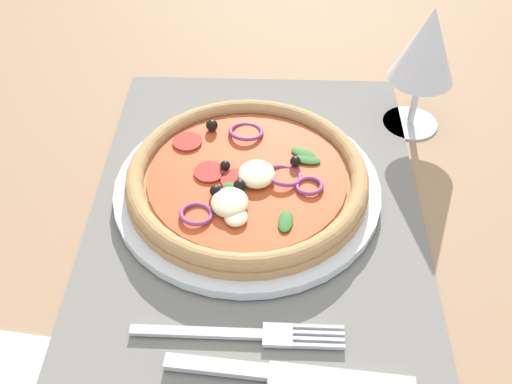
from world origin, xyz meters
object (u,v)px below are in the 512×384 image
at_px(fork, 249,334).
at_px(knife, 291,375).
at_px(plate, 247,188).
at_px(pizza, 247,177).
at_px(wine_glass, 426,49).

bearing_deg(fork, knife, -46.23).
xyz_separation_m(plate, knife, (0.21, 0.04, -0.00)).
distance_m(pizza, wine_glass, 0.24).
distance_m(pizza, fork, 0.17).
bearing_deg(plate, pizza, -13.76).
bearing_deg(pizza, knife, 11.91).
height_order(pizza, wine_glass, wine_glass).
relative_size(pizza, wine_glass, 1.66).
xyz_separation_m(plate, fork, (0.17, 0.01, -0.00)).
relative_size(fork, knife, 0.90).
xyz_separation_m(fork, knife, (0.04, 0.03, 0.00)).
xyz_separation_m(knife, wine_glass, (-0.33, 0.14, 0.09)).
height_order(pizza, fork, pizza).
relative_size(pizza, knife, 1.23).
bearing_deg(wine_glass, knife, -23.20).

